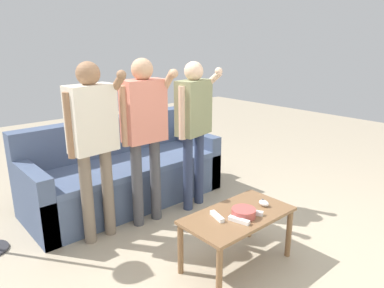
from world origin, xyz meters
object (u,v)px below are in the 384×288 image
(game_remote_nunchuk, at_px, (264,203))
(game_remote_wand_near, at_px, (252,212))
(game_remote_wand_spare, at_px, (239,220))
(couch, at_px, (123,174))
(player_right, at_px, (194,119))
(snack_bowl, at_px, (244,213))
(player_left, at_px, (93,132))
(coffee_table, at_px, (238,222))
(game_remote_wand_far, at_px, (217,216))
(player_center, at_px, (144,123))

(game_remote_nunchuk, xyz_separation_m, game_remote_wand_near, (-0.18, -0.03, -0.01))
(game_remote_wand_spare, bearing_deg, couch, 88.52)
(game_remote_wand_near, bearing_deg, player_right, 71.37)
(snack_bowl, bearing_deg, player_left, 118.76)
(game_remote_nunchuk, distance_m, game_remote_wand_spare, 0.35)
(coffee_table, height_order, game_remote_nunchuk, game_remote_nunchuk)
(coffee_table, bearing_deg, couch, 91.74)
(snack_bowl, relative_size, game_remote_wand_near, 1.14)
(coffee_table, relative_size, game_remote_nunchuk, 9.75)
(player_right, xyz_separation_m, game_remote_wand_far, (-0.60, -0.93, -0.49))
(snack_bowl, height_order, player_left, player_left)
(game_remote_wand_near, bearing_deg, snack_bowl, 164.39)
(player_right, bearing_deg, game_remote_nunchuk, -99.92)
(couch, relative_size, game_remote_wand_far, 12.85)
(player_left, bearing_deg, game_remote_wand_far, -66.27)
(player_left, xyz_separation_m, player_right, (1.04, -0.07, -0.02))
(player_left, relative_size, game_remote_wand_far, 9.58)
(player_right, xyz_separation_m, game_remote_wand_near, (-0.36, -1.06, -0.49))
(game_remote_wand_near, relative_size, game_remote_wand_far, 0.99)
(game_remote_wand_near, xyz_separation_m, game_remote_wand_far, (-0.24, 0.13, 0.00))
(game_remote_wand_far, relative_size, game_remote_wand_spare, 0.98)
(game_remote_nunchuk, bearing_deg, game_remote_wand_far, 166.69)
(player_center, bearing_deg, coffee_table, -82.94)
(snack_bowl, height_order, player_center, player_center)
(couch, distance_m, game_remote_nunchuk, 1.67)
(coffee_table, bearing_deg, game_remote_wand_far, 161.61)
(player_center, xyz_separation_m, player_right, (0.56, -0.04, -0.03))
(snack_bowl, bearing_deg, coffee_table, 91.13)
(game_remote_wand_near, bearing_deg, coffee_table, 135.64)
(player_left, bearing_deg, snack_bowl, -61.24)
(game_remote_wand_spare, bearing_deg, coffee_table, 44.35)
(player_center, bearing_deg, player_right, -3.75)
(coffee_table, bearing_deg, snack_bowl, -88.87)
(player_center, height_order, game_remote_wand_spare, player_center)
(game_remote_nunchuk, height_order, player_left, player_left)
(game_remote_wand_far, bearing_deg, game_remote_wand_near, -27.94)
(player_center, distance_m, game_remote_wand_far, 1.10)
(game_remote_wand_spare, bearing_deg, player_center, 91.80)
(game_remote_wand_far, bearing_deg, game_remote_wand_spare, -62.54)
(game_remote_wand_near, relative_size, game_remote_wand_spare, 0.97)
(game_remote_wand_far, bearing_deg, game_remote_nunchuk, -13.31)
(game_remote_nunchuk, xyz_separation_m, player_right, (0.18, 1.03, 0.48))
(game_remote_nunchuk, relative_size, game_remote_wand_far, 0.55)
(player_center, height_order, game_remote_wand_near, player_center)
(couch, height_order, player_center, player_center)
(coffee_table, xyz_separation_m, player_right, (0.43, 0.99, 0.57))
(couch, height_order, player_right, player_right)
(couch, distance_m, game_remote_wand_far, 1.55)
(player_left, relative_size, game_remote_wand_spare, 9.42)
(coffee_table, xyz_separation_m, player_left, (-0.61, 1.06, 0.60))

